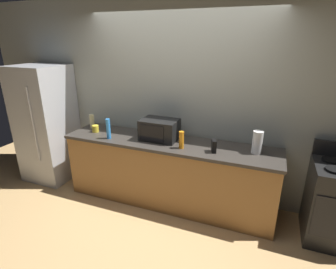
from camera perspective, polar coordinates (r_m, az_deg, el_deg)
ground_plane at (r=3.55m, az=-2.49°, el=-17.49°), size 8.00×8.00×0.00m
back_wall at (r=3.66m, az=2.38°, el=7.23°), size 6.40×0.10×2.70m
counter_run at (r=3.61m, az=0.00°, el=-8.19°), size 2.84×0.64×0.90m
refrigerator at (r=4.55m, az=-24.79°, el=2.09°), size 0.72×0.73×1.80m
microwave at (r=3.47m, az=-1.84°, el=1.09°), size 0.48×0.35×0.27m
paper_towel_roll at (r=3.21m, az=18.78°, el=-1.60°), size 0.12×0.12×0.27m
cordless_phone at (r=3.14m, az=9.90°, el=-2.47°), size 0.08×0.12×0.15m
bottle_spray_cleaner at (r=3.58m, az=-12.80°, el=1.20°), size 0.06×0.06×0.27m
bottle_dish_soap at (r=3.19m, az=2.92°, el=-1.19°), size 0.06×0.06×0.22m
bottle_hand_soap at (r=4.07m, az=-16.11°, el=2.73°), size 0.07×0.07×0.21m
mug_yellow at (r=3.91m, az=-15.45°, el=1.23°), size 0.09×0.09×0.10m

